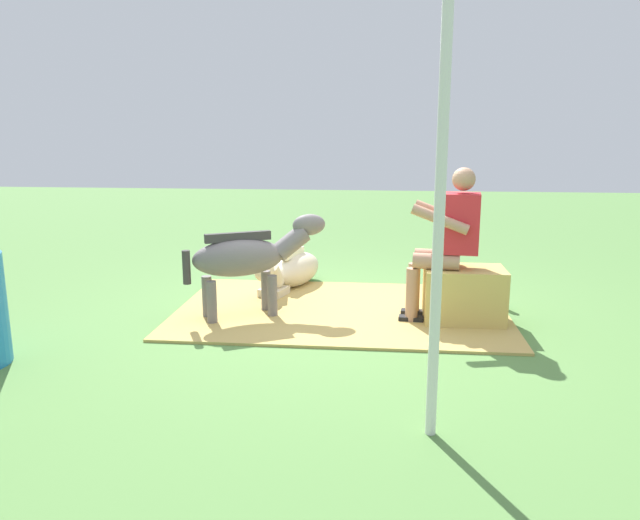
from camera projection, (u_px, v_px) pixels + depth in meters
name	position (u px, v px, depth m)	size (l,w,h in m)	color
ground_plane	(337.00, 316.00, 5.64)	(24.00, 24.00, 0.00)	#568442
hay_patch	(341.00, 310.00, 5.78)	(3.10, 2.06, 0.02)	tan
hay_bale	(464.00, 296.00, 5.39)	(0.70, 0.46, 0.50)	tan
person_seated	(447.00, 238.00, 5.31)	(0.69, 0.47, 1.38)	tan
pony_standing	(248.00, 257.00, 5.50)	(1.23, 0.80, 0.93)	slate
pony_lying	(292.00, 270.00, 6.64)	(0.65, 1.35, 0.42)	beige
soda_bottle	(504.00, 296.00, 5.85)	(0.07, 0.07, 0.27)	#268C3F
tent_pole_left	(439.00, 226.00, 3.21)	(0.06, 0.06, 2.40)	silver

